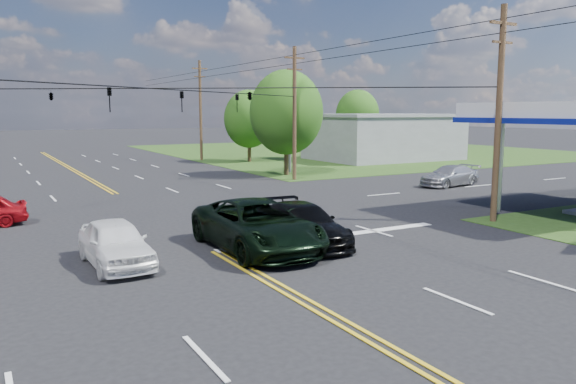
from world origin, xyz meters
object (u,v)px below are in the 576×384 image
pole_right_far (201,109)px  pickup_dkgreen (257,226)px  pickup_white (115,243)px  pole_se (499,112)px  tree_far_r (357,115)px  pole_ne (294,112)px  tree_right_a (286,112)px  suv_black (303,224)px  retail_ne (383,138)px  tree_right_b (249,119)px

pole_right_far → pickup_dkgreen: pole_right_far is taller
pickup_white → pole_se: bearing=-4.4°
pickup_dkgreen → tree_far_r: bearing=50.0°
tree_far_r → pickup_dkgreen: tree_far_r is taller
pole_se → pole_ne: 18.00m
tree_right_a → tree_far_r: size_ratio=1.07×
tree_right_a → pole_se: bearing=-92.7°
tree_far_r → suv_black: bearing=-128.6°
retail_ne → tree_far_r: bearing=68.2°
pole_right_far → pickup_dkgreen: bearing=-107.7°
pickup_dkgreen → pickup_white: pickup_dkgreen is taller
pole_right_far → tree_right_a: bearing=-86.4°
pole_right_far → suv_black: pole_right_far is taller
retail_ne → tree_right_b: bearing=163.5°
pole_ne → pickup_white: bearing=-134.0°
tree_right_b → retail_ne: bearing=-16.5°
pole_se → pole_ne: size_ratio=1.00×
tree_right_b → tree_far_r: tree_far_r is taller
pickup_dkgreen → pole_right_far: bearing=72.6°
pole_se → suv_black: (-9.72, 0.50, -4.16)m
pole_right_far → pole_ne: bearing=-90.0°
pole_se → tree_right_b: bearing=83.9°
pickup_white → tree_right_a: bearing=47.7°
pole_se → pole_right_far: (0.00, 37.00, 0.25)m
tree_right_b → tree_far_r: bearing=18.9°
pole_right_far → pickup_dkgreen: 38.54m
pole_se → tree_far_r: bearing=61.7°
tree_right_b → tree_right_a: bearing=-101.8°
suv_black → pole_se: bearing=1.8°
tree_right_a → pickup_dkgreen: bearing=-121.6°
tree_right_a → pickup_dkgreen: 24.40m
retail_ne → pickup_dkgreen: bearing=-135.1°
pole_right_far → suv_black: size_ratio=1.92×
pole_right_far → tree_far_r: size_ratio=1.31×
tree_far_r → pickup_dkgreen: 50.59m
tree_far_r → tree_right_a: bearing=-138.0°
tree_far_r → pickup_white: (-37.50, -38.10, -3.80)m
tree_far_r → pole_ne: bearing=-135.0°
retail_ne → pickup_dkgreen: (-28.62, -28.50, -1.30)m
retail_ne → suv_black: 39.10m
suv_black → pickup_white: suv_black is taller
pole_se → tree_right_b: (3.50, 33.00, -0.70)m
tree_right_a → retail_ne: bearing=26.6°
retail_ne → tree_far_r: 11.02m
tree_far_r → pickup_dkgreen: size_ratio=1.18×
tree_far_r → suv_black: tree_far_r is taller
retail_ne → pole_se: pole_se is taller
retail_ne → pickup_white: retail_ne is taller
pole_right_far → tree_right_a: size_ratio=1.22×
tree_right_b → suv_black: 35.26m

